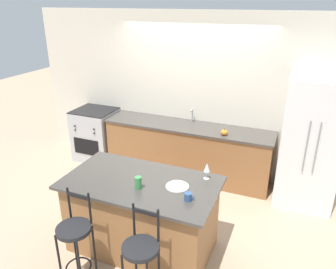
{
  "coord_description": "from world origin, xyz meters",
  "views": [
    {
      "loc": [
        1.63,
        -4.42,
        2.85
      ],
      "look_at": [
        0.04,
        -0.59,
        1.12
      ],
      "focal_mm": 35.0,
      "sensor_mm": 36.0,
      "label": 1
    }
  ],
  "objects_px": {
    "wine_glass": "(207,168)",
    "refrigerator": "(311,143)",
    "coffee_mug": "(188,197)",
    "bar_stool_far": "(141,258)",
    "pumpkin_decoration": "(224,132)",
    "bar_stool_near": "(75,238)",
    "tumbler_cup": "(138,183)",
    "dinner_plate": "(177,186)",
    "oven_range": "(96,134)"
  },
  "relations": [
    {
      "from": "oven_range",
      "to": "wine_glass",
      "type": "height_order",
      "value": "wine_glass"
    },
    {
      "from": "bar_stool_far",
      "to": "wine_glass",
      "type": "bearing_deg",
      "value": 74.57
    },
    {
      "from": "refrigerator",
      "to": "tumbler_cup",
      "type": "bearing_deg",
      "value": -131.04
    },
    {
      "from": "pumpkin_decoration",
      "to": "wine_glass",
      "type": "bearing_deg",
      "value": -84.89
    },
    {
      "from": "tumbler_cup",
      "to": "pumpkin_decoration",
      "type": "height_order",
      "value": "tumbler_cup"
    },
    {
      "from": "dinner_plate",
      "to": "pumpkin_decoration",
      "type": "height_order",
      "value": "pumpkin_decoration"
    },
    {
      "from": "refrigerator",
      "to": "bar_stool_far",
      "type": "height_order",
      "value": "refrigerator"
    },
    {
      "from": "oven_range",
      "to": "coffee_mug",
      "type": "bearing_deg",
      "value": -38.75
    },
    {
      "from": "oven_range",
      "to": "wine_glass",
      "type": "relative_size",
      "value": 4.87
    },
    {
      "from": "dinner_plate",
      "to": "pumpkin_decoration",
      "type": "bearing_deg",
      "value": 85.9
    },
    {
      "from": "coffee_mug",
      "to": "tumbler_cup",
      "type": "relative_size",
      "value": 0.78
    },
    {
      "from": "wine_glass",
      "to": "pumpkin_decoration",
      "type": "xyz_separation_m",
      "value": [
        -0.12,
        1.39,
        -0.1
      ]
    },
    {
      "from": "wine_glass",
      "to": "tumbler_cup",
      "type": "relative_size",
      "value": 1.39
    },
    {
      "from": "dinner_plate",
      "to": "pumpkin_decoration",
      "type": "distance_m",
      "value": 1.69
    },
    {
      "from": "dinner_plate",
      "to": "coffee_mug",
      "type": "bearing_deg",
      "value": -45.15
    },
    {
      "from": "dinner_plate",
      "to": "oven_range",
      "type": "bearing_deg",
      "value": 141.85
    },
    {
      "from": "bar_stool_near",
      "to": "coffee_mug",
      "type": "bearing_deg",
      "value": 31.42
    },
    {
      "from": "refrigerator",
      "to": "tumbler_cup",
      "type": "height_order",
      "value": "refrigerator"
    },
    {
      "from": "bar_stool_near",
      "to": "bar_stool_far",
      "type": "xyz_separation_m",
      "value": [
        0.75,
        0.01,
        0.0
      ]
    },
    {
      "from": "bar_stool_near",
      "to": "tumbler_cup",
      "type": "relative_size",
      "value": 7.65
    },
    {
      "from": "coffee_mug",
      "to": "pumpkin_decoration",
      "type": "relative_size",
      "value": 1.0
    },
    {
      "from": "bar_stool_near",
      "to": "coffee_mug",
      "type": "relative_size",
      "value": 9.82
    },
    {
      "from": "bar_stool_far",
      "to": "refrigerator",
      "type": "bearing_deg",
      "value": 61.53
    },
    {
      "from": "bar_stool_near",
      "to": "wine_glass",
      "type": "distance_m",
      "value": 1.6
    },
    {
      "from": "bar_stool_near",
      "to": "oven_range",
      "type": "bearing_deg",
      "value": 120.19
    },
    {
      "from": "pumpkin_decoration",
      "to": "oven_range",
      "type": "bearing_deg",
      "value": 176.42
    },
    {
      "from": "coffee_mug",
      "to": "bar_stool_far",
      "type": "bearing_deg",
      "value": -113.04
    },
    {
      "from": "bar_stool_far",
      "to": "coffee_mug",
      "type": "distance_m",
      "value": 0.75
    },
    {
      "from": "refrigerator",
      "to": "dinner_plate",
      "type": "bearing_deg",
      "value": -126.87
    },
    {
      "from": "bar_stool_far",
      "to": "tumbler_cup",
      "type": "xyz_separation_m",
      "value": [
        -0.33,
        0.6,
        0.41
      ]
    },
    {
      "from": "oven_range",
      "to": "tumbler_cup",
      "type": "height_order",
      "value": "tumbler_cup"
    },
    {
      "from": "wine_glass",
      "to": "refrigerator",
      "type": "bearing_deg",
      "value": 53.62
    },
    {
      "from": "wine_glass",
      "to": "coffee_mug",
      "type": "height_order",
      "value": "wine_glass"
    },
    {
      "from": "dinner_plate",
      "to": "coffee_mug",
      "type": "height_order",
      "value": "coffee_mug"
    },
    {
      "from": "wine_glass",
      "to": "dinner_plate",
      "type": "bearing_deg",
      "value": -129.2
    },
    {
      "from": "bar_stool_far",
      "to": "pumpkin_decoration",
      "type": "bearing_deg",
      "value": 85.89
    },
    {
      "from": "bar_stool_near",
      "to": "dinner_plate",
      "type": "relative_size",
      "value": 4.13
    },
    {
      "from": "dinner_plate",
      "to": "wine_glass",
      "type": "xyz_separation_m",
      "value": [
        0.24,
        0.3,
        0.13
      ]
    },
    {
      "from": "wine_glass",
      "to": "coffee_mug",
      "type": "relative_size",
      "value": 1.79
    },
    {
      "from": "tumbler_cup",
      "to": "oven_range",
      "type": "bearing_deg",
      "value": 133.94
    },
    {
      "from": "bar_stool_near",
      "to": "pumpkin_decoration",
      "type": "bearing_deg",
      "value": 69.69
    },
    {
      "from": "refrigerator",
      "to": "wine_glass",
      "type": "distance_m",
      "value": 1.86
    },
    {
      "from": "oven_range",
      "to": "bar_stool_far",
      "type": "height_order",
      "value": "bar_stool_far"
    },
    {
      "from": "wine_glass",
      "to": "tumbler_cup",
      "type": "bearing_deg",
      "value": -141.95
    },
    {
      "from": "oven_range",
      "to": "pumpkin_decoration",
      "type": "relative_size",
      "value": 8.67
    },
    {
      "from": "bar_stool_near",
      "to": "wine_glass",
      "type": "relative_size",
      "value": 5.48
    },
    {
      "from": "oven_range",
      "to": "bar_stool_far",
      "type": "xyz_separation_m",
      "value": [
        2.29,
        -2.63,
        0.11
      ]
    },
    {
      "from": "tumbler_cup",
      "to": "pumpkin_decoration",
      "type": "bearing_deg",
      "value": 74.95
    },
    {
      "from": "bar_stool_near",
      "to": "bar_stool_far",
      "type": "height_order",
      "value": "same"
    },
    {
      "from": "bar_stool_near",
      "to": "dinner_plate",
      "type": "bearing_deg",
      "value": 45.19
    }
  ]
}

